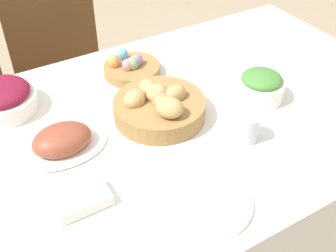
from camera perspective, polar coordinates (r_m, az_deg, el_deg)
The scene contains 13 objects.
dining_table at distance 1.57m, azimuth -2.00°, elevation -10.90°, with size 1.84×1.00×0.78m.
chair_far_center at distance 2.08m, azimuth -13.83°, elevation 6.10°, with size 0.46×0.46×0.91m.
bread_basket at distance 1.30m, azimuth -1.21°, elevation 2.71°, with size 0.29×0.29×0.12m.
egg_basket at distance 1.52m, azimuth -5.03°, elevation 7.88°, with size 0.20×0.20×0.08m.
ham_platter at distance 1.23m, azimuth -14.13°, elevation -2.00°, with size 0.26×0.18×0.08m.
beet_salad_bowl at distance 1.42m, azimuth -21.54°, elevation 3.55°, with size 0.21×0.21×0.10m.
green_salad_bowl at distance 1.41m, azimuth 12.44°, elevation 5.34°, with size 0.16×0.16×0.10m.
dinner_plate at distance 1.07m, azimuth 5.19°, elevation -10.23°, with size 0.23×0.23×0.01m.
fork at distance 1.02m, azimuth -1.53°, elevation -13.44°, with size 0.02×0.20×0.00m.
knife at distance 1.13m, azimuth 11.11°, elevation -7.39°, with size 0.02×0.20×0.00m.
spoon at distance 1.15m, azimuth 12.26°, elevation -6.80°, with size 0.02×0.20×0.00m.
drinking_cup at distance 1.23m, azimuth 10.68°, elevation -0.20°, with size 0.07×0.07×0.08m.
butter_dish at distance 1.07m, azimuth -11.64°, elevation -9.80°, with size 0.14×0.08×0.03m.
Camera 1 is at (-0.46, -0.89, 1.59)m, focal length 45.00 mm.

